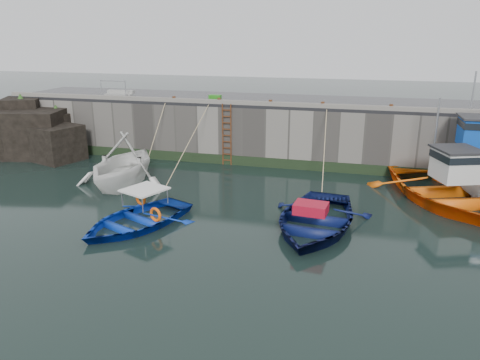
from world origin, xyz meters
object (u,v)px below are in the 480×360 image
(fish_crate, at_px, (215,98))
(bollard_d, at_px, (323,105))
(bollard_c, at_px, (270,103))
(boat_near_blue, at_px, (136,225))
(boat_far_orange, at_px, (444,190))
(bollard_e, at_px, (391,107))
(bollard_a, at_px, (174,99))
(bollard_b, at_px, (219,101))
(boat_near_navy, at_px, (314,227))
(boat_near_white, at_px, (124,185))
(ladder, at_px, (227,135))
(boat_far_white, at_px, (469,166))

(fish_crate, relative_size, bollard_d, 2.28)
(fish_crate, bearing_deg, bollard_c, -17.11)
(boat_near_blue, height_order, boat_far_orange, boat_far_orange)
(bollard_c, bearing_deg, bollard_e, 0.00)
(bollard_a, bearing_deg, boat_far_orange, -14.06)
(bollard_c, bearing_deg, bollard_b, 180.00)
(boat_near_navy, height_order, fish_crate, fish_crate)
(boat_near_white, bearing_deg, boat_near_blue, -59.19)
(boat_near_white, bearing_deg, bollard_b, 55.26)
(boat_near_blue, xyz_separation_m, boat_near_navy, (6.26, 1.49, 0.00))
(boat_near_white, distance_m, boat_near_blue, 4.90)
(ladder, bearing_deg, boat_far_orange, -16.23)
(bollard_d, xyz_separation_m, bollard_e, (3.20, 0.00, 0.00))
(boat_near_white, relative_size, bollard_e, 18.45)
(boat_near_blue, distance_m, bollard_b, 9.58)
(boat_far_white, bearing_deg, boat_far_orange, -122.08)
(boat_near_white, distance_m, boat_near_navy, 9.34)
(bollard_a, xyz_separation_m, bollard_c, (5.20, 0.00, 0.00))
(boat_near_navy, bearing_deg, bollard_a, 143.48)
(boat_near_blue, height_order, bollard_e, bollard_e)
(boat_near_blue, xyz_separation_m, boat_far_white, (12.36, 7.85, 1.01))
(bollard_d, bearing_deg, bollard_e, 0.00)
(ladder, height_order, boat_near_navy, ladder)
(ladder, bearing_deg, bollard_c, 8.67)
(boat_far_white, bearing_deg, boat_near_white, -167.77)
(bollard_d, bearing_deg, fish_crate, 171.48)
(bollard_a, xyz_separation_m, bollard_b, (2.50, 0.00, 0.00))
(bollard_c, bearing_deg, boat_near_blue, -108.82)
(fish_crate, xyz_separation_m, bollard_a, (-2.00, -0.87, -0.02))
(bollard_a, bearing_deg, boat_far_white, -4.48)
(ladder, distance_m, fish_crate, 2.33)
(bollard_c, bearing_deg, boat_near_white, -139.68)
(ladder, bearing_deg, boat_near_navy, -53.00)
(boat_near_navy, distance_m, boat_far_orange, 6.41)
(boat_near_white, height_order, boat_far_white, boat_far_white)
(fish_crate, xyz_separation_m, bollard_e, (9.00, -0.87, -0.02))
(boat_far_white, distance_m, bollard_c, 9.65)
(fish_crate, bearing_deg, boat_far_orange, -22.35)
(bollard_e, bearing_deg, bollard_d, 180.00)
(boat_far_white, relative_size, fish_crate, 9.73)
(boat_near_navy, height_order, bollard_d, bollard_d)
(fish_crate, height_order, bollard_d, fish_crate)
(ladder, xyz_separation_m, bollard_c, (2.20, 0.34, 1.71))
(boat_near_white, xyz_separation_m, bollard_a, (0.57, 4.90, 3.30))
(boat_near_white, height_order, bollard_c, bollard_c)
(bollard_a, relative_size, bollard_d, 1.00)
(ladder, bearing_deg, boat_far_white, -3.98)
(bollard_a, height_order, bollard_e, same)
(boat_far_white, xyz_separation_m, boat_far_orange, (-1.27, -2.18, -0.55))
(boat_near_navy, relative_size, boat_far_orange, 0.66)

